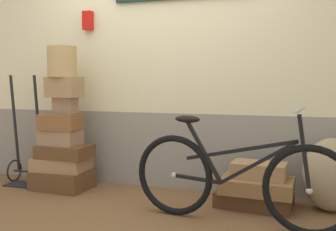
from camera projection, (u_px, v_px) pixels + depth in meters
ground at (128, 212)px, 3.49m from camera, size 8.45×5.20×0.06m
station_building at (159, 50)px, 4.15m from camera, size 6.45×0.74×2.92m
suitcase_0 at (62, 179)px, 4.13m from camera, size 0.60×0.46×0.20m
suitcase_1 at (62, 163)px, 4.13m from camera, size 0.57×0.43×0.14m
suitcase_2 at (65, 151)px, 4.07m from camera, size 0.53×0.37×0.13m
suitcase_3 at (61, 137)px, 4.07m from camera, size 0.39×0.28×0.17m
suitcase_4 at (61, 122)px, 4.04m from camera, size 0.40×0.31×0.16m
suitcase_5 at (65, 105)px, 4.07m from camera, size 0.22×0.16×0.17m
suitcase_6 at (64, 87)px, 4.03m from camera, size 0.35×0.25×0.21m
suitcase_7 at (254, 198)px, 3.55m from camera, size 0.70×0.49×0.14m
suitcase_8 at (257, 186)px, 3.49m from camera, size 0.66×0.45×0.13m
suitcase_9 at (259, 170)px, 3.49m from camera, size 0.50×0.33×0.14m
wicker_basket at (62, 62)px, 4.00m from camera, size 0.30×0.30×0.31m
luggage_trolley at (26, 156)px, 4.33m from camera, size 0.38×0.34×1.20m
burlap_sack at (331, 175)px, 3.39m from camera, size 0.49×0.41×0.65m
bicycle at (236, 180)px, 3.07m from camera, size 1.76×0.46×0.94m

